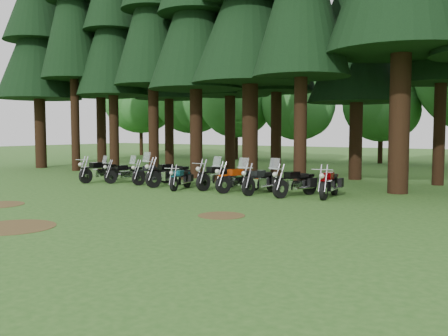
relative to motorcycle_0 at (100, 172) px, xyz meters
The scene contains 24 objects.
ground 7.77m from the motorcycle_0, 41.12° to the right, with size 120.00×120.00×0.00m, color #2B591D.
pine_front_0 14.47m from the motorcycle_0, 158.03° to the left, with size 5.49×5.49×16.17m.
pine_front_2 11.08m from the motorcycle_0, 129.81° to the left, with size 4.32×4.32×16.22m.
pine_back_0 15.52m from the motorcycle_0, 137.32° to the left, with size 5.00×5.00×17.21m.
pine_back_1 13.50m from the motorcycle_0, 110.28° to the left, with size 4.52×4.52×16.22m.
pine_back_2 13.21m from the motorcycle_0, 81.08° to the left, with size 4.85×4.85×16.30m.
pine_back_4 14.97m from the motorcycle_0, 39.52° to the left, with size 4.94×4.94×13.78m.
decid_0 26.46m from the motorcycle_0, 128.88° to the left, with size 8.00×7.78×10.00m.
decid_1 23.63m from the motorcycle_0, 116.15° to the left, with size 7.91×7.69×9.88m.
decid_2 20.70m from the motorcycle_0, 103.14° to the left, with size 6.72×6.53×8.40m.
decid_3 20.46m from the motorcycle_0, 86.78° to the left, with size 6.12×5.95×7.65m.
decid_4 22.82m from the motorcycle_0, 70.73° to the left, with size 5.93×5.76×7.41m.
dirt_patch_1 11.33m from the motorcycle_0, 23.98° to the right, with size 1.40×1.40×0.01m, color #4C3D1E.
dirt_patch_2 11.39m from the motorcycle_0, 53.06° to the right, with size 2.20×2.20×0.01m, color #4C3D1E.
motorcycle_0 is the anchor object (origin of this frame).
motorcycle_1 1.35m from the motorcycle_0, 18.23° to the left, with size 0.98×2.07×1.34m.
motorcycle_2 2.89m from the motorcycle_0, 13.35° to the left, with size 0.78×2.18×1.38m.
motorcycle_3 4.08m from the motorcycle_0, ahead, with size 0.89×2.50×1.58m.
motorcycle_4 5.20m from the motorcycle_0, ahead, with size 0.68×1.97×0.82m.
motorcycle_5 6.49m from the motorcycle_0, ahead, with size 0.46×2.41×0.98m.
motorcycle_6 7.74m from the motorcycle_0, ahead, with size 0.98×2.35×1.49m.
motorcycle_7 8.79m from the motorcycle_0, ahead, with size 0.55×2.36×1.48m.
motorcycle_8 10.26m from the motorcycle_0, ahead, with size 0.93×2.37×1.50m.
motorcycle_9 11.47m from the motorcycle_0, ahead, with size 0.49×2.35×0.96m.
Camera 1 is at (12.71, -11.48, 2.51)m, focal length 40.00 mm.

